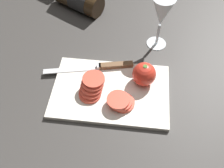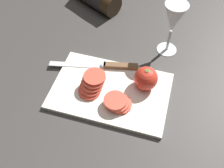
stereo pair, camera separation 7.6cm
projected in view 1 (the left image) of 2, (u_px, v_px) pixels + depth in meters
name	position (u px, v px, depth m)	size (l,w,h in m)	color
ground_plane	(109.00, 102.00, 0.78)	(3.00, 3.00, 0.00)	#383533
cutting_board	(112.00, 91.00, 0.79)	(0.35, 0.23, 0.01)	silver
wine_glass	(162.00, 14.00, 0.82)	(0.07, 0.07, 0.19)	silver
whole_tomato	(144.00, 74.00, 0.78)	(0.07, 0.07, 0.07)	red
knife	(107.00, 66.00, 0.84)	(0.28, 0.08, 0.01)	silver
tomato_slice_stack_near	(92.00, 87.00, 0.77)	(0.07, 0.10, 0.04)	#DB4C38
tomato_slice_stack_far	(121.00, 101.00, 0.75)	(0.08, 0.07, 0.03)	#DB4C38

